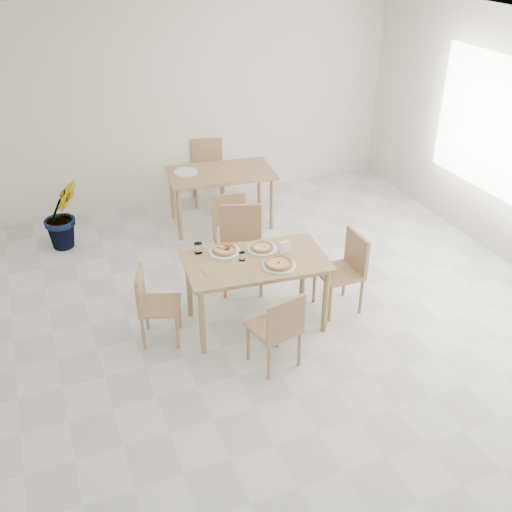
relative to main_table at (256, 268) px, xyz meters
name	(u,v)px	position (x,y,z in m)	size (l,w,h in m)	color
main_table	(256,268)	(0.00, 0.00, 0.00)	(1.44, 0.91, 0.75)	#A28853
chair_south	(279,326)	(-0.07, -0.71, -0.19)	(0.47, 0.47, 0.80)	tan
chair_north	(241,242)	(0.13, 0.76, -0.12)	(0.58, 0.58, 0.93)	tan
chair_west	(152,301)	(-1.02, 0.13, -0.21)	(0.48, 0.48, 0.77)	tan
chair_east	(346,266)	(0.98, -0.06, -0.16)	(0.42, 0.42, 0.85)	tan
plate_margherita	(279,265)	(0.16, -0.19, 0.10)	(0.33, 0.33, 0.02)	white
plate_mushroom	(262,249)	(0.13, 0.16, 0.10)	(0.30, 0.30, 0.02)	white
plate_pepperoni	(225,252)	(-0.23, 0.25, 0.10)	(0.32, 0.32, 0.02)	white
pizza_margherita	(279,263)	(0.16, -0.19, 0.12)	(0.33, 0.33, 0.03)	tan
pizza_mushroom	(262,247)	(0.13, 0.16, 0.12)	(0.25, 0.25, 0.03)	tan
pizza_pepperoni	(225,250)	(-0.23, 0.25, 0.12)	(0.29, 0.29, 0.03)	tan
tumbler_a	(198,248)	(-0.48, 0.34, 0.14)	(0.08, 0.08, 0.11)	white
tumbler_b	(242,256)	(-0.13, 0.05, 0.13)	(0.06, 0.06, 0.08)	white
napkin_holder	(285,248)	(0.31, 0.02, 0.15)	(0.11, 0.06, 0.13)	silver
fork_a	(252,277)	(-0.15, -0.27, 0.10)	(0.02, 0.18, 0.01)	silver
fork_b	(205,271)	(-0.53, -0.02, 0.10)	(0.01, 0.17, 0.01)	silver
second_table	(221,178)	(0.41, 2.27, 0.00)	(1.44, 0.94, 0.75)	tan
chair_back_s	(228,216)	(0.27, 1.57, -0.20)	(0.47, 0.47, 0.79)	tan
chair_back_n	(208,167)	(0.49, 3.07, -0.14)	(0.53, 0.53, 0.89)	tan
plate_empty	(186,172)	(-0.02, 2.40, 0.10)	(0.31, 0.31, 0.02)	white
potted_plant	(62,214)	(-1.61, 2.41, -0.22)	(0.48, 0.39, 0.88)	#23631D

